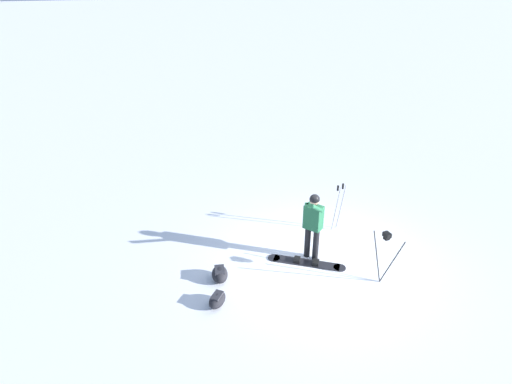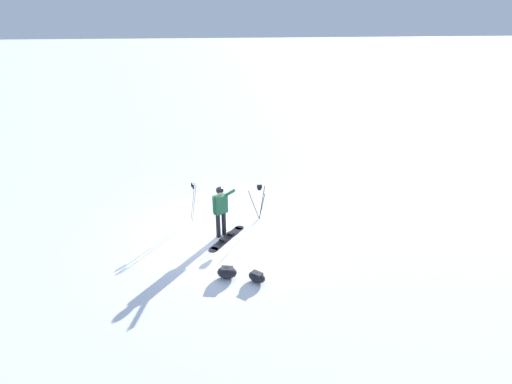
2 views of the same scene
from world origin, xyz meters
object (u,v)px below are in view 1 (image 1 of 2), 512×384
object	(u,v)px
snowboard	(306,262)
ski_poles	(339,201)
gear_bag_large	(220,274)
camera_tripod	(385,247)
snowboarder	(313,220)
gear_bag_small	(217,300)

from	to	relation	value
snowboard	ski_poles	xyz separation A→B (m)	(1.45, 0.96, 0.84)
snowboard	ski_poles	distance (m)	1.93
snowboard	gear_bag_large	distance (m)	2.07
snowboard	camera_tripod	size ratio (longest dim) A/B	1.19
snowboard	gear_bag_large	xyz separation A→B (m)	(-2.05, 0.22, 0.14)
snowboard	ski_poles	world-z (taller)	ski_poles
snowboarder	snowboard	size ratio (longest dim) A/B	1.14
snowboarder	gear_bag_large	bearing A→B (deg)	178.35
gear_bag_small	camera_tripod	bearing A→B (deg)	-11.34
ski_poles	snowboarder	bearing A→B (deg)	-147.24
snowboard	gear_bag_large	bearing A→B (deg)	174.00
gear_bag_large	camera_tripod	distance (m)	3.57
snowboarder	gear_bag_small	size ratio (longest dim) A/B	3.10
camera_tripod	gear_bag_small	xyz separation A→B (m)	(-3.50, 0.70, -0.75)
camera_tripod	ski_poles	distance (m)	2.21
snowboard	gear_bag_small	distance (m)	2.43
gear_bag_large	gear_bag_small	xyz separation A→B (m)	(-0.31, -0.75, -0.02)
gear_bag_small	snowboarder	bearing A→B (deg)	14.90
snowboard	gear_bag_large	size ratio (longest dim) A/B	2.52
snowboarder	ski_poles	world-z (taller)	snowboarder
gear_bag_small	ski_poles	world-z (taller)	ski_poles
camera_tripod	snowboard	bearing A→B (deg)	132.49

